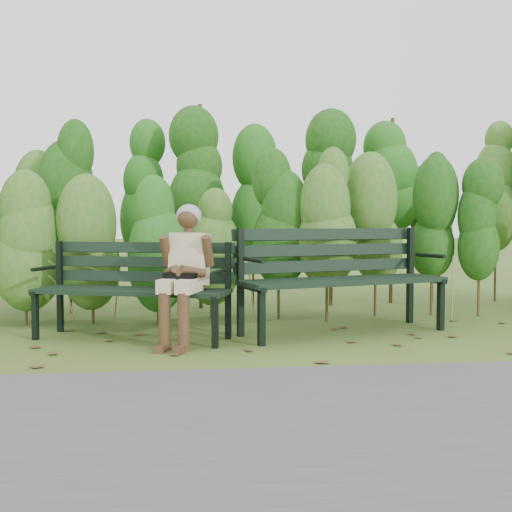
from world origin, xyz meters
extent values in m
plane|color=#495B22|center=(0.00, 0.00, 0.00)|extent=(80.00, 80.00, 0.00)
cube|color=#474749|center=(0.00, -2.20, 0.01)|extent=(60.00, 2.50, 0.01)
cylinder|color=#47381E|center=(-2.14, 1.30, 0.40)|extent=(0.03, 0.03, 0.80)
ellipsoid|color=#227015|center=(-2.14, 1.30, 1.04)|extent=(0.64, 0.64, 1.44)
cylinder|color=#47381E|center=(-1.53, 1.30, 0.40)|extent=(0.03, 0.03, 0.80)
ellipsoid|color=#227015|center=(-1.53, 1.30, 1.04)|extent=(0.64, 0.64, 1.44)
cylinder|color=#47381E|center=(-0.92, 1.30, 0.40)|extent=(0.03, 0.03, 0.80)
ellipsoid|color=#227015|center=(-0.92, 1.30, 1.04)|extent=(0.64, 0.64, 1.44)
cylinder|color=#47381E|center=(-0.31, 1.30, 0.40)|extent=(0.03, 0.03, 0.80)
ellipsoid|color=#227015|center=(-0.31, 1.30, 1.04)|extent=(0.64, 0.64, 1.44)
cylinder|color=#47381E|center=(0.31, 1.30, 0.40)|extent=(0.03, 0.03, 0.80)
ellipsoid|color=#227015|center=(0.31, 1.30, 1.04)|extent=(0.64, 0.64, 1.44)
cylinder|color=#47381E|center=(0.92, 1.30, 0.40)|extent=(0.03, 0.03, 0.80)
ellipsoid|color=#227015|center=(0.92, 1.30, 1.04)|extent=(0.64, 0.64, 1.44)
cylinder|color=#47381E|center=(1.53, 1.30, 0.40)|extent=(0.03, 0.03, 0.80)
ellipsoid|color=#227015|center=(1.53, 1.30, 1.04)|extent=(0.64, 0.64, 1.44)
cylinder|color=#47381E|center=(2.14, 1.30, 0.40)|extent=(0.03, 0.03, 0.80)
ellipsoid|color=#227015|center=(2.14, 1.30, 1.04)|extent=(0.64, 0.64, 1.44)
cylinder|color=#47381E|center=(2.75, 1.30, 0.40)|extent=(0.03, 0.03, 0.80)
ellipsoid|color=#227015|center=(2.75, 1.30, 1.04)|extent=(0.64, 0.64, 1.44)
cylinder|color=#47381E|center=(-2.69, 2.30, 0.55)|extent=(0.04, 0.04, 1.10)
ellipsoid|color=#144C14|center=(-2.69, 2.30, 1.43)|extent=(0.70, 0.70, 1.98)
cylinder|color=#47381E|center=(-1.92, 2.30, 0.55)|extent=(0.04, 0.04, 1.10)
ellipsoid|color=#144C14|center=(-1.92, 2.30, 1.43)|extent=(0.70, 0.70, 1.98)
cylinder|color=#47381E|center=(-1.15, 2.30, 0.55)|extent=(0.04, 0.04, 1.10)
ellipsoid|color=#144C14|center=(-1.15, 2.30, 1.43)|extent=(0.70, 0.70, 1.98)
cylinder|color=#47381E|center=(-0.38, 2.30, 0.55)|extent=(0.04, 0.04, 1.10)
ellipsoid|color=#144C14|center=(-0.38, 2.30, 1.43)|extent=(0.70, 0.70, 1.98)
cylinder|color=#47381E|center=(0.38, 2.30, 0.55)|extent=(0.04, 0.04, 1.10)
ellipsoid|color=#144C14|center=(0.38, 2.30, 1.43)|extent=(0.70, 0.70, 1.98)
cylinder|color=#47381E|center=(1.15, 2.30, 0.55)|extent=(0.04, 0.04, 1.10)
ellipsoid|color=#144C14|center=(1.15, 2.30, 1.43)|extent=(0.70, 0.70, 1.98)
cylinder|color=#47381E|center=(1.92, 2.30, 0.55)|extent=(0.04, 0.04, 1.10)
ellipsoid|color=#144C14|center=(1.92, 2.30, 1.43)|extent=(0.70, 0.70, 1.98)
cylinder|color=#47381E|center=(2.69, 2.30, 0.55)|extent=(0.04, 0.04, 1.10)
ellipsoid|color=#144C14|center=(2.69, 2.30, 1.43)|extent=(0.70, 0.70, 1.98)
cylinder|color=#47381E|center=(3.46, 2.30, 0.55)|extent=(0.04, 0.04, 1.10)
ellipsoid|color=#144C14|center=(3.46, 2.30, 1.43)|extent=(0.70, 0.70, 1.98)
cube|color=brown|center=(-0.47, -1.19, 0.00)|extent=(0.11, 0.10, 0.01)
cube|color=brown|center=(-1.03, -1.09, 0.00)|extent=(0.07, 0.09, 0.01)
cube|color=brown|center=(-1.29, -0.64, 0.00)|extent=(0.11, 0.11, 0.01)
cube|color=brown|center=(0.22, 0.66, 0.00)|extent=(0.08, 0.10, 0.01)
cube|color=brown|center=(1.97, 0.92, 0.00)|extent=(0.10, 0.11, 0.01)
cube|color=brown|center=(2.37, 0.93, 0.00)|extent=(0.09, 0.07, 0.01)
cube|color=brown|center=(1.26, -0.52, 0.00)|extent=(0.10, 0.09, 0.01)
cube|color=brown|center=(0.66, -0.23, 0.00)|extent=(0.11, 0.11, 0.01)
cube|color=brown|center=(-0.75, -0.43, 0.00)|extent=(0.10, 0.11, 0.01)
cube|color=brown|center=(1.02, -0.02, 0.00)|extent=(0.11, 0.11, 0.01)
cube|color=brown|center=(-0.10, 0.76, 0.00)|extent=(0.09, 0.11, 0.01)
cube|color=brown|center=(1.30, 0.76, 0.00)|extent=(0.11, 0.11, 0.01)
cube|color=brown|center=(2.04, 0.15, 0.00)|extent=(0.08, 0.10, 0.01)
cube|color=brown|center=(-1.33, 0.09, 0.00)|extent=(0.10, 0.09, 0.01)
cube|color=brown|center=(-1.18, -0.05, 0.00)|extent=(0.11, 0.10, 0.01)
cube|color=brown|center=(-0.40, -0.54, 0.00)|extent=(0.10, 0.11, 0.01)
cube|color=brown|center=(2.04, 0.79, 0.00)|extent=(0.10, 0.09, 0.01)
cube|color=brown|center=(-1.51, -0.39, 0.00)|extent=(0.10, 0.08, 0.01)
cube|color=brown|center=(0.70, 0.17, 0.00)|extent=(0.10, 0.08, 0.01)
cube|color=brown|center=(-1.24, -1.03, 0.00)|extent=(0.11, 0.11, 0.01)
cube|color=black|center=(-1.19, 0.15, 0.44)|extent=(1.71, 0.67, 0.04)
cube|color=black|center=(-1.15, 0.26, 0.44)|extent=(1.71, 0.67, 0.04)
cube|color=black|center=(-1.12, 0.38, 0.44)|extent=(1.71, 0.67, 0.04)
cube|color=black|center=(-1.08, 0.50, 0.44)|extent=(1.71, 0.67, 0.04)
cube|color=black|center=(-1.05, 0.58, 0.55)|extent=(1.69, 0.62, 0.10)
cube|color=black|center=(-1.04, 0.60, 0.69)|extent=(1.69, 0.62, 0.10)
cube|color=black|center=(-1.04, 0.61, 0.82)|extent=(1.69, 0.62, 0.10)
cube|color=black|center=(-2.00, 0.41, 0.22)|extent=(0.06, 0.06, 0.44)
cube|color=black|center=(-1.86, 0.81, 0.44)|extent=(0.06, 0.06, 0.88)
cube|color=black|center=(-1.93, 0.59, 0.42)|extent=(0.20, 0.48, 0.04)
cylinder|color=black|center=(-1.95, 0.55, 0.64)|extent=(0.15, 0.36, 0.04)
cube|color=black|center=(-0.40, -0.14, 0.22)|extent=(0.06, 0.06, 0.44)
cube|color=black|center=(-0.26, 0.26, 0.44)|extent=(0.06, 0.06, 0.88)
cube|color=black|center=(-0.34, 0.05, 0.42)|extent=(0.20, 0.48, 0.04)
cylinder|color=black|center=(-0.35, 0.00, 0.64)|extent=(0.15, 0.36, 0.04)
cube|color=black|center=(0.92, 0.21, 0.50)|extent=(1.97, 0.71, 0.04)
cube|color=black|center=(0.88, 0.35, 0.50)|extent=(1.97, 0.71, 0.04)
cube|color=black|center=(0.84, 0.48, 0.50)|extent=(1.97, 0.71, 0.04)
cube|color=black|center=(0.79, 0.62, 0.50)|extent=(1.97, 0.71, 0.04)
cube|color=black|center=(0.76, 0.72, 0.63)|extent=(1.95, 0.65, 0.12)
cube|color=black|center=(0.76, 0.73, 0.79)|extent=(1.95, 0.65, 0.12)
cube|color=black|center=(0.75, 0.75, 0.94)|extent=(1.95, 0.65, 0.12)
cube|color=black|center=(0.00, -0.08, 0.25)|extent=(0.07, 0.07, 0.50)
cube|color=black|center=(-0.14, 0.38, 0.50)|extent=(0.07, 0.07, 1.01)
cube|color=black|center=(-0.07, 0.13, 0.48)|extent=(0.22, 0.55, 0.04)
cylinder|color=black|center=(-0.05, 0.08, 0.73)|extent=(0.16, 0.41, 0.04)
cube|color=black|center=(1.84, 0.48, 0.25)|extent=(0.07, 0.07, 0.50)
cube|color=black|center=(1.70, 0.94, 0.50)|extent=(0.07, 0.07, 1.01)
cube|color=black|center=(1.78, 0.70, 0.48)|extent=(0.22, 0.55, 0.04)
cylinder|color=black|center=(1.80, 0.64, 0.73)|extent=(0.16, 0.41, 0.04)
cube|color=beige|center=(-0.77, -0.01, 0.52)|extent=(0.24, 0.40, 0.12)
cube|color=beige|center=(-0.61, -0.06, 0.52)|extent=(0.24, 0.40, 0.12)
cylinder|color=#4B321C|center=(-0.82, -0.15, 0.24)|extent=(0.13, 0.13, 0.48)
cylinder|color=#4B321C|center=(-0.66, -0.20, 0.24)|extent=(0.13, 0.13, 0.48)
cube|color=#4B321C|center=(-0.84, -0.22, 0.03)|extent=(0.14, 0.20, 0.05)
cube|color=#4B321C|center=(-0.69, -0.27, 0.03)|extent=(0.14, 0.20, 0.05)
cube|color=beige|center=(-0.61, 0.20, 0.73)|extent=(0.38, 0.32, 0.47)
cylinder|color=#4B321C|center=(-0.62, 0.18, 0.98)|extent=(0.08, 0.08, 0.09)
sphere|color=#4B321C|center=(-0.62, 0.18, 1.10)|extent=(0.19, 0.19, 0.19)
ellipsoid|color=gray|center=(-0.61, 0.20, 1.12)|extent=(0.22, 0.21, 0.20)
cylinder|color=#4B321C|center=(-0.82, 0.19, 0.81)|extent=(0.14, 0.21, 0.28)
cylinder|color=#4B321C|center=(-0.45, 0.07, 0.81)|extent=(0.14, 0.21, 0.28)
cylinder|color=#4B321C|center=(-0.77, 0.05, 0.64)|extent=(0.15, 0.26, 0.12)
cylinder|color=#4B321C|center=(-0.58, -0.01, 0.64)|extent=(0.25, 0.20, 0.12)
sphere|color=#4B321C|center=(-0.69, -0.03, 0.62)|extent=(0.10, 0.10, 0.10)
cube|color=black|center=(-0.69, -0.02, 0.56)|extent=(0.29, 0.19, 0.15)
camera|label=1|loc=(-0.61, -5.13, 1.04)|focal=42.00mm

